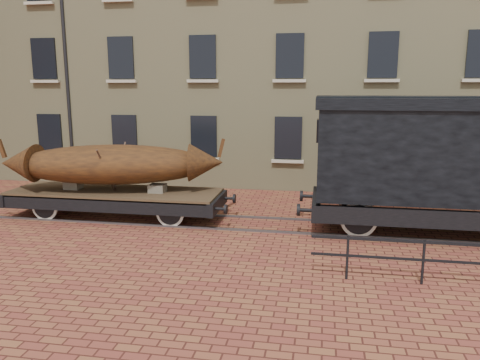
# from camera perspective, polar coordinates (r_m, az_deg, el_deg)

# --- Properties ---
(ground) EXTENTS (90.00, 90.00, 0.00)m
(ground) POSITION_cam_1_polar(r_m,az_deg,el_deg) (14.71, 0.36, -5.37)
(ground) COLOR brown
(warehouse_cream) EXTENTS (40.00, 10.19, 14.00)m
(warehouse_cream) POSITION_cam_1_polar(r_m,az_deg,el_deg) (24.05, 12.07, 17.70)
(warehouse_cream) COLOR tan
(warehouse_cream) RESTS_ON ground
(rail_track) EXTENTS (30.00, 1.52, 0.06)m
(rail_track) POSITION_cam_1_polar(r_m,az_deg,el_deg) (14.70, 0.36, -5.26)
(rail_track) COLOR #59595E
(rail_track) RESTS_ON ground
(flatcar_wagon) EXTENTS (7.72, 2.09, 1.17)m
(flatcar_wagon) POSITION_cam_1_polar(r_m,az_deg,el_deg) (15.77, -14.97, -1.89)
(flatcar_wagon) COLOR brown
(flatcar_wagon) RESTS_ON ground
(iron_boat) EXTENTS (7.19, 3.17, 1.70)m
(iron_boat) POSITION_cam_1_polar(r_m,az_deg,el_deg) (15.58, -15.23, 1.88)
(iron_boat) COLOR #5C3313
(iron_boat) RESTS_ON flatcar_wagon
(goods_van) EXTENTS (7.66, 2.79, 3.96)m
(goods_van) POSITION_cam_1_polar(r_m,az_deg,el_deg) (14.35, 22.81, 3.46)
(goods_van) COLOR black
(goods_van) RESTS_ON ground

